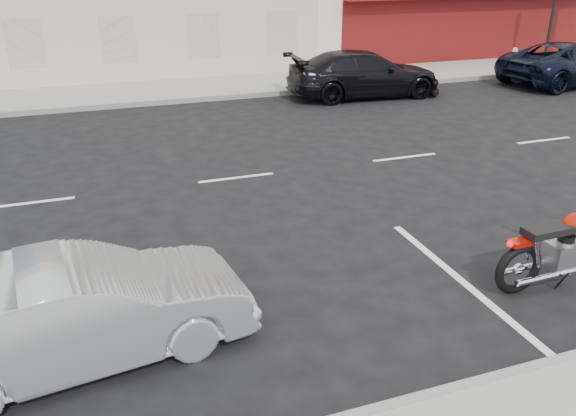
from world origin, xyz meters
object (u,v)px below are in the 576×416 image
Objects in this scene: suv_far at (570,63)px; sedan_silver at (81,312)px; fire_hydrant at (514,56)px; car_far at (364,74)px; traffic_light at (556,3)px.

sedan_silver is at bearing 114.48° from suv_far.
fire_hydrant is 3.15m from suv_far.
car_far reaches higher than sedan_silver.
sedan_silver is (-17.05, -13.55, 0.09)m from fire_hydrant.
fire_hydrant is (-1.50, 0.17, -2.03)m from traffic_light.
suv_far is at bearing -90.96° from car_far.
sedan_silver is (-18.55, -13.38, -1.93)m from traffic_light.
suv_far reaches higher than car_far.
traffic_light is 2.53m from fire_hydrant.
traffic_light reaches higher than suv_far.
suv_far reaches higher than sedan_silver.
traffic_light is 5.28× the size of fire_hydrant.
car_far is at bearing -166.26° from traffic_light.
traffic_light is at bearing -36.84° from suv_far.
suv_far is (-0.19, -3.14, 0.21)m from fire_hydrant.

